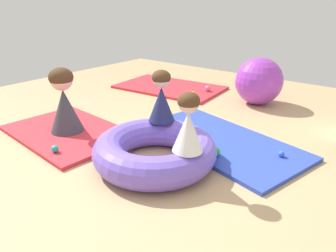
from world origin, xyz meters
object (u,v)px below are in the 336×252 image
object	(u,v)px
play_ball_blue	(281,154)
play_ball_red	(164,80)
inflatable_cushion	(155,150)
child_in_navy	(161,96)
adult_seated	(64,101)
play_ball_teal	(55,149)
play_ball_yellow	(193,93)
child_in_white	(188,123)
exercise_ball_large	(259,81)
play_ball_orange	(197,131)
play_ball_pink	(208,88)
play_ball_green	(215,151)

from	to	relation	value
play_ball_blue	play_ball_red	world-z (taller)	play_ball_red
inflatable_cushion	child_in_navy	bearing A→B (deg)	120.14
inflatable_cushion	adult_seated	bearing A→B (deg)	-176.16
play_ball_teal	play_ball_red	size ratio (longest dim) A/B	0.94
play_ball_blue	play_ball_yellow	bearing A→B (deg)	147.39
inflatable_cushion	play_ball_red	size ratio (longest dim) A/B	14.92
child_in_white	play_ball_yellow	distance (m)	2.45
exercise_ball_large	adult_seated	bearing A→B (deg)	-117.15
play_ball_orange	exercise_ball_large	size ratio (longest dim) A/B	0.09
play_ball_blue	play_ball_pink	world-z (taller)	play_ball_pink
play_ball_red	exercise_ball_large	xyz separation A→B (m)	(1.79, -0.04, 0.26)
child_in_white	play_ball_teal	distance (m)	1.42
child_in_navy	exercise_ball_large	size ratio (longest dim) A/B	0.77
play_ball_blue	exercise_ball_large	xyz separation A→B (m)	(-0.91, 1.51, 0.27)
play_ball_yellow	play_ball_pink	world-z (taller)	play_ball_pink
adult_seated	play_ball_green	distance (m)	1.75
play_ball_yellow	child_in_navy	bearing A→B (deg)	-66.24
play_ball_yellow	play_ball_green	bearing A→B (deg)	-49.57
child_in_navy	play_ball_orange	world-z (taller)	child_in_navy
play_ball_pink	play_ball_orange	bearing A→B (deg)	-62.00
inflatable_cushion	play_ball_red	world-z (taller)	inflatable_cushion
play_ball_orange	play_ball_green	bearing A→B (deg)	-38.00
adult_seated	play_ball_blue	size ratio (longest dim) A/B	11.97
play_ball_blue	play_ball_orange	bearing A→B (deg)	-177.42
child_in_white	child_in_navy	world-z (taller)	child_in_navy
child_in_white	play_ball_teal	xyz separation A→B (m)	(-1.28, -0.44, -0.45)
child_in_navy	adult_seated	xyz separation A→B (m)	(-1.04, -0.43, -0.15)
play_ball_orange	child_in_white	bearing A→B (deg)	-61.77
play_ball_green	exercise_ball_large	world-z (taller)	exercise_ball_large
play_ball_teal	play_ball_blue	size ratio (longest dim) A/B	1.19
adult_seated	play_ball_teal	xyz separation A→B (m)	(0.37, -0.40, -0.32)
adult_seated	exercise_ball_large	distance (m)	2.70
inflatable_cushion	adult_seated	size ratio (longest dim) A/B	1.57
inflatable_cushion	adult_seated	distance (m)	1.27
child_in_white	play_ball_orange	bearing A→B (deg)	10.98
child_in_navy	play_ball_teal	size ratio (longest dim) A/B	7.23
child_in_navy	play_ball_blue	world-z (taller)	child_in_navy
play_ball_red	exercise_ball_large	world-z (taller)	exercise_ball_large
play_ball_green	exercise_ball_large	bearing A→B (deg)	102.24
child_in_white	play_ball_blue	xyz separation A→B (m)	(0.50, 0.86, -0.46)
exercise_ball_large	play_ball_orange	bearing A→B (deg)	-90.81
inflatable_cushion	play_ball_yellow	size ratio (longest dim) A/B	17.21
play_ball_green	play_ball_red	distance (m)	2.93
inflatable_cushion	play_ball_blue	xyz separation A→B (m)	(0.90, 0.81, -0.07)
adult_seated	exercise_ball_large	bearing A→B (deg)	13.28
exercise_ball_large	child_in_navy	bearing A→B (deg)	-95.50
adult_seated	play_ball_blue	xyz separation A→B (m)	(2.15, 0.89, -0.32)
play_ball_green	play_ball_orange	world-z (taller)	play_ball_green
play_ball_teal	play_ball_orange	world-z (taller)	play_ball_teal
play_ball_orange	play_ball_red	world-z (taller)	play_ball_red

